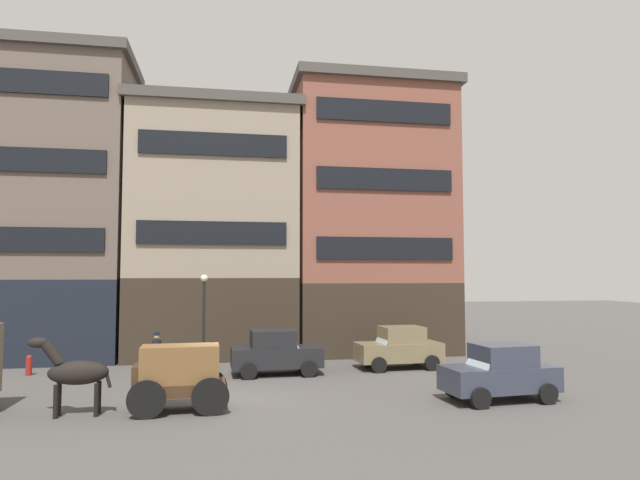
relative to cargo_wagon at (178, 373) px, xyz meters
name	(u,v)px	position (x,y,z in m)	size (l,w,h in m)	color
ground_plane	(229,401)	(1.52, 1.22, -1.15)	(120.00, 120.00, 0.00)	#4C4947
building_far_left	(56,204)	(-6.93, 11.75, 6.48)	(7.38, 5.91, 15.15)	black
building_center_left	(214,228)	(0.80, 11.75, 5.37)	(8.78, 5.91, 12.95)	#33281E
building_center_right	(371,216)	(9.25, 11.75, 6.19)	(8.82, 5.91, 14.59)	#33281E
cargo_wagon	(178,373)	(0.00, 0.00, 0.00)	(2.95, 1.61, 1.98)	#3D2819
draft_horse	(75,372)	(-2.95, 0.00, 0.12)	(2.35, 0.66, 2.30)	black
sedan_dark	(276,352)	(3.47, 5.58, -0.23)	(3.75, 1.97, 1.83)	black
sedan_light	(399,347)	(8.97, 6.15, -0.23)	(3.78, 2.02, 1.83)	#7A6B4C
sedan_parked_curb	(500,372)	(10.29, -0.34, -0.23)	(3.82, 2.11, 1.83)	#333847
pedestrian_officer	(156,352)	(-1.33, 5.98, -0.17)	(0.38, 0.38, 1.79)	black
streetlamp_curbside	(204,308)	(0.49, 7.11, 1.52)	(0.32, 0.32, 4.12)	black
fire_hydrant_curbside	(29,365)	(-6.50, 7.18, -0.72)	(0.24, 0.24, 0.83)	maroon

